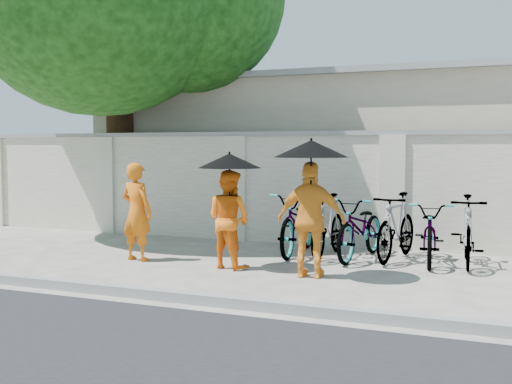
% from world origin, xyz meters
% --- Properties ---
extents(ground, '(80.00, 80.00, 0.00)m').
position_xyz_m(ground, '(0.00, 0.00, 0.00)').
color(ground, '#ADA59A').
extents(kerb, '(40.00, 0.16, 0.12)m').
position_xyz_m(kerb, '(0.00, -1.70, 0.06)').
color(kerb, gray).
rests_on(kerb, ground).
extents(compound_wall, '(20.00, 0.30, 2.00)m').
position_xyz_m(compound_wall, '(1.00, 3.20, 1.00)').
color(compound_wall, silver).
rests_on(compound_wall, ground).
extents(building_behind, '(14.00, 6.00, 3.20)m').
position_xyz_m(building_behind, '(2.00, 7.00, 1.60)').
color(building_behind, '#C4B39A').
rests_on(building_behind, ground).
extents(monk_left, '(0.61, 0.45, 1.55)m').
position_xyz_m(monk_left, '(-1.50, 0.42, 0.77)').
color(monk_left, orange).
rests_on(monk_left, ground).
extents(monk_center, '(0.83, 0.72, 1.45)m').
position_xyz_m(monk_center, '(0.09, 0.43, 0.73)').
color(monk_center, orange).
rests_on(monk_center, ground).
extents(parasol_center, '(0.93, 0.93, 0.87)m').
position_xyz_m(parasol_center, '(0.14, 0.35, 1.59)').
color(parasol_center, black).
rests_on(parasol_center, ground).
extents(monk_right, '(0.96, 0.47, 1.60)m').
position_xyz_m(monk_right, '(1.44, 0.22, 0.80)').
color(monk_right, orange).
rests_on(monk_right, ground).
extents(parasol_right, '(1.02, 1.02, 0.98)m').
position_xyz_m(parasol_right, '(1.46, 0.14, 1.77)').
color(parasol_right, black).
rests_on(parasol_right, ground).
extents(bike_0, '(0.83, 2.03, 1.04)m').
position_xyz_m(bike_0, '(0.65, 2.00, 0.52)').
color(bike_0, gray).
rests_on(bike_0, ground).
extents(bike_1, '(0.50, 1.72, 1.03)m').
position_xyz_m(bike_1, '(1.19, 1.88, 0.51)').
color(bike_1, gray).
rests_on(bike_1, ground).
extents(bike_2, '(0.86, 1.97, 1.00)m').
position_xyz_m(bike_2, '(1.73, 1.91, 0.50)').
color(bike_2, gray).
rests_on(bike_2, ground).
extents(bike_3, '(0.74, 1.83, 1.07)m').
position_xyz_m(bike_3, '(2.26, 2.03, 0.53)').
color(bike_3, gray).
rests_on(bike_3, ground).
extents(bike_4, '(0.88, 1.91, 0.96)m').
position_xyz_m(bike_4, '(2.80, 1.95, 0.48)').
color(bike_4, gray).
rests_on(bike_4, ground).
extents(bike_5, '(0.68, 1.82, 1.07)m').
position_xyz_m(bike_5, '(3.34, 1.95, 0.53)').
color(bike_5, gray).
rests_on(bike_5, ground).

